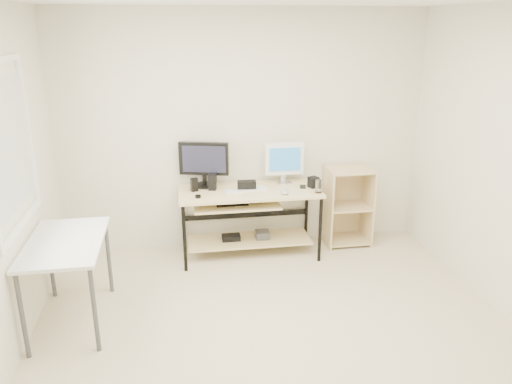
{
  "coord_description": "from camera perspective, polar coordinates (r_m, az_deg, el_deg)",
  "views": [
    {
      "loc": [
        -0.73,
        -3.31,
        2.43
      ],
      "look_at": [
        0.01,
        1.3,
        0.84
      ],
      "focal_mm": 35.0,
      "sensor_mm": 36.0,
      "label": 1
    }
  ],
  "objects": [
    {
      "name": "audio_controller",
      "position": [
        5.27,
        -7.08,
        0.83
      ],
      "size": [
        0.08,
        0.07,
        0.14
      ],
      "primitive_type": "cube",
      "rotation": [
        0.0,
        0.0,
        0.37
      ],
      "color": "black",
      "rests_on": "desk"
    },
    {
      "name": "speaker_left",
      "position": [
        5.29,
        -5.02,
        1.18
      ],
      "size": [
        0.1,
        0.1,
        0.17
      ],
      "rotation": [
        0.0,
        0.0,
        -0.25
      ],
      "color": "black",
      "rests_on": "desk"
    },
    {
      "name": "volume_puck",
      "position": [
        5.09,
        -6.64,
        -0.51
      ],
      "size": [
        0.07,
        0.07,
        0.03
      ],
      "primitive_type": "cylinder",
      "rotation": [
        0.0,
        0.0,
        -0.09
      ],
      "color": "black",
      "rests_on": "desk"
    },
    {
      "name": "white_imac",
      "position": [
        5.46,
        3.26,
        3.68
      ],
      "size": [
        0.43,
        0.14,
        0.46
      ],
      "rotation": [
        0.0,
        0.0,
        -0.0
      ],
      "color": "silver",
      "rests_on": "desk"
    },
    {
      "name": "room",
      "position": [
        3.58,
        0.85,
        0.66
      ],
      "size": [
        4.01,
        4.01,
        2.62
      ],
      "color": "beige",
      "rests_on": "ground"
    },
    {
      "name": "side_table",
      "position": [
        4.39,
        -20.91,
        -6.19
      ],
      "size": [
        0.6,
        1.0,
        0.75
      ],
      "color": "white",
      "rests_on": "ground"
    },
    {
      "name": "black_monitor",
      "position": [
        5.36,
        -5.98,
        3.49
      ],
      "size": [
        0.53,
        0.22,
        0.49
      ],
      "rotation": [
        0.0,
        0.0,
        -0.25
      ],
      "color": "black",
      "rests_on": "desk"
    },
    {
      "name": "keyboard",
      "position": [
        5.27,
        -1.16,
        0.24
      ],
      "size": [
        0.47,
        0.22,
        0.02
      ],
      "primitive_type": "cube",
      "rotation": [
        0.0,
        0.0,
        0.21
      ],
      "color": "white",
      "rests_on": "desk"
    },
    {
      "name": "coaster",
      "position": [
        5.25,
        7.14,
        -0.04
      ],
      "size": [
        0.11,
        0.11,
        0.01
      ],
      "primitive_type": "cylinder",
      "rotation": [
        0.0,
        0.0,
        0.37
      ],
      "color": "#8D5F3F",
      "rests_on": "desk"
    },
    {
      "name": "mouse",
      "position": [
        5.17,
        3.32,
        0.01
      ],
      "size": [
        0.1,
        0.14,
        0.04
      ],
      "primitive_type": "ellipsoid",
      "rotation": [
        0.0,
        0.0,
        -0.14
      ],
      "color": "#BCBCC2",
      "rests_on": "desk"
    },
    {
      "name": "shelf_unit",
      "position": [
        5.81,
        10.31,
        -1.45
      ],
      "size": [
        0.5,
        0.4,
        0.9
      ],
      "color": "beige",
      "rests_on": "ground"
    },
    {
      "name": "smartphone",
      "position": [
        5.41,
        5.37,
        0.61
      ],
      "size": [
        0.09,
        0.13,
        0.01
      ],
      "primitive_type": "cube",
      "rotation": [
        0.0,
        0.0,
        -0.25
      ],
      "color": "black",
      "rests_on": "desk"
    },
    {
      "name": "drinking_glass",
      "position": [
        5.22,
        7.17,
        0.68
      ],
      "size": [
        0.09,
        0.09,
        0.13
      ],
      "primitive_type": "cylinder",
      "rotation": [
        0.0,
        0.0,
        0.37
      ],
      "color": "white",
      "rests_on": "coaster"
    },
    {
      "name": "desk",
      "position": [
        5.37,
        -1.02,
        -1.89
      ],
      "size": [
        1.5,
        0.65,
        0.75
      ],
      "color": "beige",
      "rests_on": "ground"
    },
    {
      "name": "center_speaker",
      "position": [
        5.28,
        -1.07,
        0.77
      ],
      "size": [
        0.2,
        0.1,
        0.1
      ],
      "primitive_type": "cube",
      "rotation": [
        0.0,
        0.0,
        -0.07
      ],
      "color": "black",
      "rests_on": "desk"
    },
    {
      "name": "speaker_right",
      "position": [
        5.4,
        6.58,
        1.12
      ],
      "size": [
        0.12,
        0.12,
        0.11
      ],
      "primitive_type": "cube",
      "rotation": [
        0.0,
        0.0,
        0.37
      ],
      "color": "black",
      "rests_on": "desk"
    }
  ]
}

